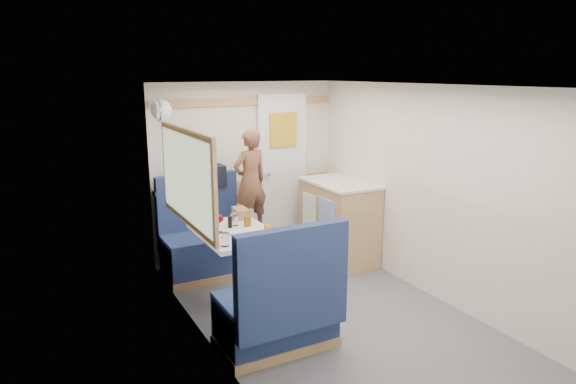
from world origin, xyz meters
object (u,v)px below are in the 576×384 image
bench_far (205,247)px  cheese_block (252,237)px  bench_near (279,313)px  duffel_bag (203,176)px  tumbler_left (225,239)px  tumbler_right (234,219)px  beer_glass (248,222)px  dome_light (161,110)px  bread_loaf (241,213)px  galley_counter (338,221)px  dinette_table (236,247)px  tray (249,234)px  wine_glass (219,219)px  pepper_grinder (230,222)px  person (250,181)px  orange_fruit (267,228)px

bench_far → cheese_block: bearing=-89.4°
bench_near → duffel_bag: bearing=87.3°
tumbler_left → tumbler_right: bearing=60.7°
cheese_block → beer_glass: beer_glass is taller
dome_light → tumbler_right: (0.45, -0.69, -0.97)m
tumbler_left → bread_loaf: (0.44, 0.71, -0.01)m
galley_counter → tumbler_right: size_ratio=8.00×
duffel_bag → cheese_block: bearing=-91.7°
dinette_table → cheese_block: size_ratio=8.93×
dinette_table → bench_near: bench_near is taller
bench_far → tumbler_left: bearing=-100.6°
tray → bench_far: bearing=93.4°
tumbler_right → duffel_bag: bearing=87.9°
dinette_table → tumbler_left: tumbler_left is taller
duffel_bag → wine_glass: size_ratio=2.71×
dome_light → bench_near: bearing=-77.2°
bench_far → bench_near: bearing=-90.0°
duffel_bag → cheese_block: (-0.08, -1.45, -0.25)m
beer_glass → tray: bearing=-109.8°
dinette_table → duffel_bag: (0.09, 1.12, 0.44)m
cheese_block → beer_glass: size_ratio=0.96×
beer_glass → bread_loaf: (0.07, 0.32, -0.01)m
bench_far → cheese_block: bench_far is taller
wine_glass → bread_loaf: size_ratio=0.75×
bench_far → galley_counter: 1.51m
bench_near → cheese_block: bench_near is taller
bench_far → beer_glass: bench_far is taller
beer_glass → pepper_grinder: 0.16m
person → tumbler_right: 0.71m
person → tray: 1.00m
tray → orange_fruit: orange_fruit is taller
tray → wine_glass: bearing=136.6°
person → dinette_table: bearing=45.6°
bench_near → cheese_block: bearing=88.6°
beer_glass → bread_loaf: beer_glass is taller
dome_light → tumbler_right: 1.27m
dinette_table → cheese_block: cheese_block is taller
pepper_grinder → bread_loaf: pepper_grinder is taller
dinette_table → duffel_bag: duffel_bag is taller
duffel_bag → tumbler_left: duffel_bag is taller
wine_glass → dome_light: bearing=106.6°
dome_light → duffel_bag: bearing=29.2°
wine_glass → tumbler_right: (0.20, 0.15, -0.07)m
bench_near → pepper_grinder: 1.09m
tray → orange_fruit: bearing=-7.8°
orange_fruit → dome_light: bearing=120.4°
dome_light → person: 1.15m
cheese_block → tumbler_left: bearing=-178.5°
tray → beer_glass: size_ratio=3.13×
dome_light → pepper_grinder: size_ratio=1.89×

